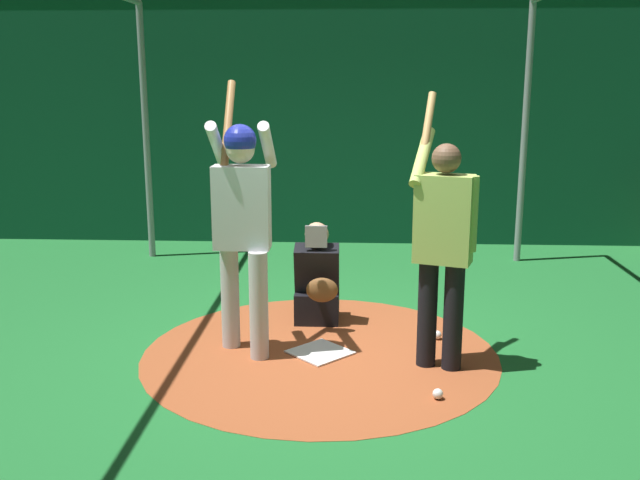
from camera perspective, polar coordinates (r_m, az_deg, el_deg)
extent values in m
plane|color=#1E6B2D|center=(5.83, 0.00, -9.14)|extent=(27.74, 27.74, 0.00)
cylinder|color=#9E4C28|center=(5.83, 0.00, -9.11)|extent=(2.89, 2.89, 0.01)
cube|color=white|center=(5.82, 0.00, -9.03)|extent=(0.59, 0.59, 0.01)
cylinder|color=#BCBCC0|center=(5.61, -4.97, -5.31)|extent=(0.15, 0.15, 0.88)
cylinder|color=#BCBCC0|center=(5.88, -7.27, -4.52)|extent=(0.15, 0.15, 0.88)
cube|color=silver|center=(5.56, -6.33, 2.63)|extent=(0.22, 0.44, 0.66)
cylinder|color=silver|center=(5.57, -4.26, 7.61)|extent=(0.53, 0.09, 0.41)
cylinder|color=silver|center=(5.63, -8.30, 7.57)|extent=(0.53, 0.09, 0.41)
sphere|color=beige|center=(5.50, -6.45, 7.33)|extent=(0.23, 0.23, 0.23)
sphere|color=navy|center=(5.49, -6.47, 7.98)|extent=(0.25, 0.25, 0.25)
cylinder|color=olive|center=(5.72, -7.46, 9.03)|extent=(0.54, 0.06, 0.73)
cube|color=black|center=(6.55, -0.23, -5.27)|extent=(0.40, 0.40, 0.29)
cube|color=black|center=(6.41, -0.25, -2.33)|extent=(0.30, 0.40, 0.47)
sphere|color=tan|center=(6.31, -0.26, 0.47)|extent=(0.22, 0.22, 0.22)
cube|color=gray|center=(6.22, -0.31, 0.27)|extent=(0.03, 0.19, 0.19)
ellipsoid|color=brown|center=(6.17, 0.17, -4.06)|extent=(0.12, 0.28, 0.22)
cylinder|color=black|center=(5.49, 10.70, -6.12)|extent=(0.15, 0.15, 0.84)
cylinder|color=black|center=(5.53, 8.65, -5.91)|extent=(0.15, 0.15, 0.84)
cube|color=#AEC55F|center=(5.32, 9.98, 1.67)|extent=(0.34, 0.47, 0.66)
cylinder|color=#AEC55F|center=(5.27, 12.15, 2.06)|extent=(0.09, 0.09, 0.56)
cylinder|color=#AEC55F|center=(5.39, 8.26, 6.66)|extent=(0.49, 0.24, 0.43)
sphere|color=brown|center=(5.25, 10.17, 6.51)|extent=(0.22, 0.22, 0.22)
cylinder|color=tan|center=(5.45, 8.49, 7.87)|extent=(0.46, 0.20, 0.74)
cube|color=#0F472D|center=(9.49, 1.23, 10.44)|extent=(0.20, 11.74, 3.56)
cylinder|color=gray|center=(8.92, -13.86, 8.30)|extent=(0.08, 0.08, 3.05)
cylinder|color=gray|center=(8.79, 16.18, 8.10)|extent=(0.08, 0.08, 3.05)
sphere|color=white|center=(5.10, 9.49, -12.14)|extent=(0.07, 0.07, 0.07)
sphere|color=white|center=(6.02, -5.08, -8.03)|extent=(0.07, 0.07, 0.07)
sphere|color=white|center=(6.19, 9.44, -7.56)|extent=(0.07, 0.07, 0.07)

